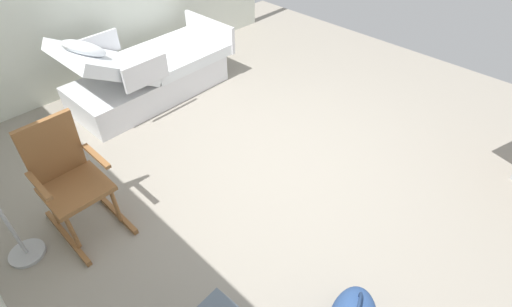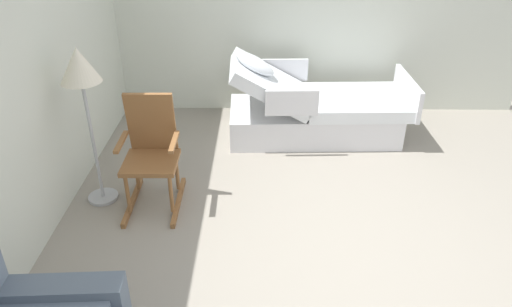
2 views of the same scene
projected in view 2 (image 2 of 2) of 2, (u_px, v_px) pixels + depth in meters
name	position (u px, v px, depth m)	size (l,w,h in m)	color
ground_plane	(345.00, 249.00, 3.99)	(7.06, 7.06, 0.00)	gray
side_wall	(320.00, 5.00, 5.83)	(0.10, 5.19, 2.70)	silver
hospital_bed	(314.00, 111.00, 5.64)	(1.06, 2.09, 1.06)	silver
rocking_chair	(152.00, 153.00, 4.36)	(0.77, 0.51, 1.05)	brown
floor_lamp	(81.00, 76.00, 4.02)	(0.34, 0.34, 1.48)	#B2B5BA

